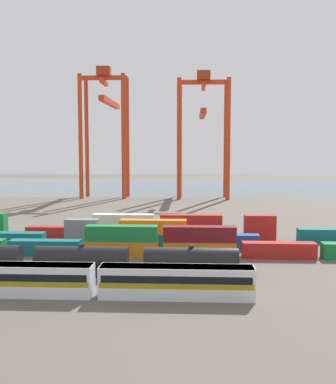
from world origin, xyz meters
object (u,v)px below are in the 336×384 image
Objects in this scene: shipping_container_6 at (279,250)px; passenger_train at (96,279)px; shipping_container_4 at (200,249)px; shipping_container_17 at (57,233)px; shipping_container_24 at (329,235)px; shipping_container_2 at (122,248)px; freight_tank_row at (82,260)px; shipping_container_12 at (153,241)px; shipping_container_14 at (226,241)px; gantry_crane_west at (106,119)px; gantry_crane_central at (203,123)px; shipping_container_1 at (45,248)px.

passenger_train is at bearing -140.90° from shipping_container_6.
passenger_train reaches higher than shipping_container_6.
shipping_container_4 is (12.99, 21.22, -0.84)m from passenger_train.
shipping_container_24 is (53.59, 0.00, 0.00)m from shipping_container_17.
passenger_train reaches higher than shipping_container_2.
shipping_container_4 is (13.13, 0.00, 0.00)m from shipping_container_2.
freight_tank_row is 27.73m from shipping_container_17.
shipping_container_4 is 1.00× the size of shipping_container_12.
freight_tank_row is at bearing -108.16° from shipping_container_2.
gantry_crane_west is (-38.37, 89.11, 28.05)m from shipping_container_14.
passenger_train is 120.41m from gantry_crane_central.
shipping_container_12 and shipping_container_14 have the same top height.
shipping_container_14 is at bearing 140.94° from shipping_container_6.
shipping_container_1 is 1.00× the size of shipping_container_6.
shipping_container_2 is 1.00× the size of shipping_container_12.
gantry_crane_central reaches higher than shipping_container_12.
shipping_container_14 is at bearing 54.36° from shipping_container_4.
shipping_container_17 is (-15.09, 13.47, 0.00)m from shipping_container_2.
shipping_container_2 and shipping_container_17 have the same top height.
shipping_container_1 is 31.80m from shipping_container_14.
shipping_container_2 and shipping_container_24 have the same top height.
shipping_container_2 is 101.93m from gantry_crane_west.
shipping_container_6 is 110.23m from gantry_crane_west.
gantry_crane_central is at bearing 79.49° from freight_tank_row.
shipping_container_6 is at bearing 0.00° from shipping_container_1.
shipping_container_2 is at bearing 180.00° from shipping_container_4.
shipping_container_6 is at bearing 21.52° from freight_tank_row.
shipping_container_12 is (4.79, 6.73, 0.00)m from shipping_container_2.
gantry_crane_west reaches higher than shipping_container_6.
gantry_crane_west is (-20.42, 95.84, 28.05)m from shipping_container_2.
shipping_container_2 is at bearing 180.00° from shipping_container_6.
gantry_crane_west reaches higher than shipping_container_2.
passenger_train reaches higher than shipping_container_14.
shipping_container_12 and shipping_container_24 have the same top height.
shipping_container_17 is (-41.34, 13.47, 0.00)m from shipping_container_6.
freight_tank_row is 20.79m from shipping_container_4.
gantry_crane_west reaches higher than shipping_container_24.
shipping_container_2 and shipping_container_14 have the same top height.
shipping_container_2 is 26.25m from shipping_container_6.
passenger_train is at bearing -97.75° from gantry_crane_central.
shipping_container_12 is at bearing 80.54° from passenger_train.
shipping_container_17 is 87.18m from gantry_crane_west.
shipping_container_4 is at bearing 34.93° from freight_tank_row.
shipping_container_6 is (13.13, 0.00, 0.00)m from shipping_container_4.
shipping_container_6 is 1.00× the size of shipping_container_14.
shipping_container_1 is at bearing -167.78° from shipping_container_14.
gantry_crane_central is (15.99, 95.38, 26.37)m from shipping_container_2.
freight_tank_row is at bearing -52.19° from shipping_container_1.
shipping_container_14 is at bearing 12.22° from shipping_container_1.
shipping_container_6 is at bearing -83.86° from gantry_crane_central.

